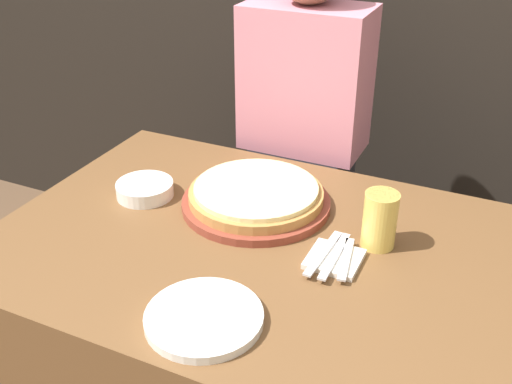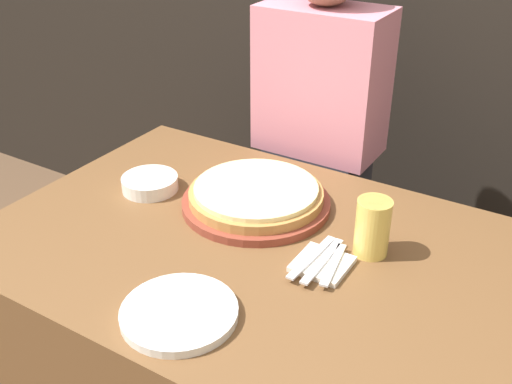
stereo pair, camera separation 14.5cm
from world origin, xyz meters
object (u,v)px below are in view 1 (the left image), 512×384
(pizza_on_board, at_px, (256,197))
(diner_person, at_px, (302,166))
(dinner_knife, at_px, (335,255))
(fork, at_px, (324,252))
(side_bowl, at_px, (145,189))
(beer_glass, at_px, (380,218))
(spoon, at_px, (346,258))
(dinner_plate, at_px, (204,318))

(pizza_on_board, relative_size, diner_person, 0.27)
(dinner_knife, xyz_separation_m, diner_person, (-0.28, 0.56, -0.11))
(fork, bearing_deg, side_bowl, 172.51)
(dinner_knife, bearing_deg, fork, 180.00)
(beer_glass, bearing_deg, side_bowl, -176.95)
(fork, height_order, spoon, same)
(side_bowl, xyz_separation_m, spoon, (0.55, -0.07, -0.00))
(fork, bearing_deg, dinner_plate, -115.16)
(pizza_on_board, distance_m, beer_glass, 0.32)
(spoon, bearing_deg, dinner_knife, 180.00)
(diner_person, bearing_deg, dinner_knife, -62.90)
(beer_glass, xyz_separation_m, dinner_knife, (-0.07, -0.10, -0.06))
(diner_person, bearing_deg, fork, -64.98)
(side_bowl, distance_m, diner_person, 0.56)
(dinner_knife, relative_size, spoon, 1.17)
(spoon, xyz_separation_m, diner_person, (-0.31, 0.56, -0.11))
(dinner_knife, distance_m, spoon, 0.02)
(beer_glass, distance_m, dinner_plate, 0.45)
(fork, bearing_deg, spoon, -0.00)
(beer_glass, distance_m, spoon, 0.12)
(dinner_knife, bearing_deg, diner_person, 117.10)
(side_bowl, xyz_separation_m, diner_person, (0.24, 0.49, -0.11))
(beer_glass, bearing_deg, dinner_plate, -120.47)
(dinner_plate, height_order, diner_person, diner_person)
(beer_glass, relative_size, diner_person, 0.10)
(pizza_on_board, distance_m, spoon, 0.30)
(spoon, bearing_deg, dinner_plate, -122.85)
(pizza_on_board, xyz_separation_m, beer_glass, (0.31, -0.04, 0.04))
(dinner_knife, height_order, spoon, same)
(pizza_on_board, relative_size, fork, 2.02)
(beer_glass, bearing_deg, pizza_on_board, 173.06)
(dinner_knife, bearing_deg, beer_glass, 55.87)
(spoon, bearing_deg, beer_glass, 67.22)
(pizza_on_board, bearing_deg, fork, -31.28)
(fork, height_order, dinner_knife, same)
(dinner_plate, relative_size, dinner_knife, 1.23)
(spoon, bearing_deg, pizza_on_board, 153.62)
(beer_glass, xyz_separation_m, fork, (-0.09, -0.10, -0.06))
(fork, distance_m, diner_person, 0.62)
(pizza_on_board, relative_size, spoon, 2.38)
(pizza_on_board, distance_m, side_bowl, 0.29)
(dinner_plate, distance_m, diner_person, 0.86)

